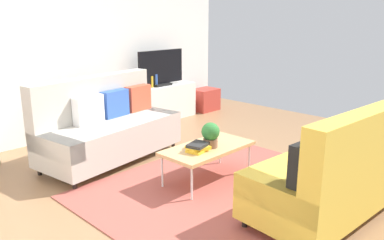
% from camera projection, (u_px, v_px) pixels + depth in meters
% --- Properties ---
extents(ground_plane, '(7.68, 7.68, 0.00)m').
position_uv_depth(ground_plane, '(199.00, 184.00, 4.46)').
color(ground_plane, '#936B47').
extents(wall_far, '(6.40, 0.12, 2.90)m').
position_uv_depth(wall_far, '(67.00, 44.00, 5.96)').
color(wall_far, white).
rests_on(wall_far, ground_plane).
extents(area_rug, '(2.90, 2.20, 0.01)m').
position_uv_depth(area_rug, '(218.00, 186.00, 4.38)').
color(area_rug, '#9E4C42').
rests_on(area_rug, ground_plane).
extents(couch_beige, '(2.00, 1.09, 1.10)m').
position_uv_depth(couch_beige, '(108.00, 127.00, 5.11)').
color(couch_beige, '#B2ADA3').
rests_on(couch_beige, ground_plane).
extents(couch_green, '(1.96, 0.98, 1.10)m').
position_uv_depth(couch_green, '(338.00, 171.00, 3.67)').
color(couch_green, gold).
rests_on(couch_green, ground_plane).
extents(coffee_table, '(1.10, 0.56, 0.42)m').
position_uv_depth(coffee_table, '(208.00, 149.00, 4.45)').
color(coffee_table, tan).
rests_on(coffee_table, ground_plane).
extents(tv_console, '(1.40, 0.44, 0.64)m').
position_uv_depth(tv_console, '(161.00, 103.00, 7.13)').
color(tv_console, silver).
rests_on(tv_console, ground_plane).
extents(tv, '(1.00, 0.20, 0.64)m').
position_uv_depth(tv, '(161.00, 68.00, 6.95)').
color(tv, black).
rests_on(tv, tv_console).
extents(storage_trunk, '(0.52, 0.40, 0.44)m').
position_uv_depth(storage_trunk, '(205.00, 100.00, 7.85)').
color(storage_trunk, '#B2382D').
rests_on(storage_trunk, ground_plane).
extents(potted_plant, '(0.21, 0.21, 0.29)m').
position_uv_depth(potted_plant, '(211.00, 134.00, 4.38)').
color(potted_plant, brown).
rests_on(potted_plant, coffee_table).
extents(table_book_0, '(0.27, 0.22, 0.03)m').
position_uv_depth(table_book_0, '(198.00, 150.00, 4.28)').
color(table_book_0, gold).
rests_on(table_book_0, coffee_table).
extents(table_book_1, '(0.27, 0.23, 0.03)m').
position_uv_depth(table_book_1, '(198.00, 147.00, 4.28)').
color(table_book_1, gold).
rests_on(table_book_1, table_book_0).
extents(table_book_2, '(0.28, 0.23, 0.03)m').
position_uv_depth(table_book_2, '(198.00, 145.00, 4.27)').
color(table_book_2, '#262626').
rests_on(table_book_2, table_book_1).
extents(vase_0, '(0.11, 0.11, 0.16)m').
position_uv_depth(vase_0, '(133.00, 85.00, 6.66)').
color(vase_0, '#B24C4C').
rests_on(vase_0, tv_console).
extents(vase_1, '(0.11, 0.11, 0.14)m').
position_uv_depth(vase_1, '(141.00, 84.00, 6.78)').
color(vase_1, '#B24C4C').
rests_on(vase_1, tv_console).
extents(bottle_0, '(0.05, 0.05, 0.20)m').
position_uv_depth(bottle_0, '(152.00, 82.00, 6.83)').
color(bottle_0, gold).
rests_on(bottle_0, tv_console).
extents(bottle_1, '(0.05, 0.05, 0.22)m').
position_uv_depth(bottle_1, '(156.00, 81.00, 6.89)').
color(bottle_1, '#3359B2').
rests_on(bottle_1, tv_console).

